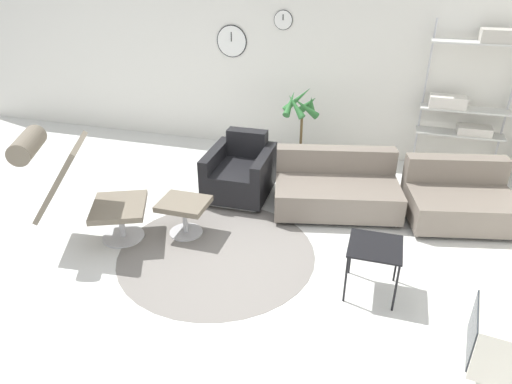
{
  "coord_description": "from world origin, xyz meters",
  "views": [
    {
      "loc": [
        1.4,
        -3.76,
        2.73
      ],
      "look_at": [
        0.22,
        0.2,
        0.55
      ],
      "focal_mm": 32.0,
      "sensor_mm": 36.0,
      "label": 1
    }
  ],
  "objects_px": {
    "lounge_chair": "(71,179)",
    "armchair_red": "(240,174)",
    "ottoman": "(184,209)",
    "couch_low": "(336,190)",
    "crt_television": "(505,344)",
    "couch_second": "(459,201)",
    "potted_plant": "(300,134)",
    "shelf_unit": "(469,92)",
    "side_table": "(375,250)"
  },
  "relations": [
    {
      "from": "armchair_red",
      "to": "ottoman",
      "type": "bearing_deg",
      "value": 72.94
    },
    {
      "from": "shelf_unit",
      "to": "ottoman",
      "type": "bearing_deg",
      "value": -139.8
    },
    {
      "from": "armchair_red",
      "to": "couch_low",
      "type": "xyz_separation_m",
      "value": [
        1.19,
        -0.0,
        -0.04
      ]
    },
    {
      "from": "ottoman",
      "to": "couch_second",
      "type": "bearing_deg",
      "value": 21.98
    },
    {
      "from": "lounge_chair",
      "to": "ottoman",
      "type": "relative_size",
      "value": 2.5
    },
    {
      "from": "lounge_chair",
      "to": "couch_low",
      "type": "xyz_separation_m",
      "value": [
        2.48,
        1.47,
        -0.49
      ]
    },
    {
      "from": "armchair_red",
      "to": "couch_second",
      "type": "height_order",
      "value": "armchair_red"
    },
    {
      "from": "lounge_chair",
      "to": "couch_second",
      "type": "relative_size",
      "value": 0.97
    },
    {
      "from": "couch_low",
      "to": "couch_second",
      "type": "relative_size",
      "value": 1.21
    },
    {
      "from": "couch_second",
      "to": "potted_plant",
      "type": "bearing_deg",
      "value": -36.75
    },
    {
      "from": "armchair_red",
      "to": "couch_second",
      "type": "distance_m",
      "value": 2.56
    },
    {
      "from": "lounge_chair",
      "to": "armchair_red",
      "type": "relative_size",
      "value": 1.43
    },
    {
      "from": "lounge_chair",
      "to": "ottoman",
      "type": "distance_m",
      "value": 1.17
    },
    {
      "from": "ottoman",
      "to": "couch_second",
      "type": "relative_size",
      "value": 0.39
    },
    {
      "from": "ottoman",
      "to": "potted_plant",
      "type": "height_order",
      "value": "potted_plant"
    },
    {
      "from": "lounge_chair",
      "to": "armchair_red",
      "type": "distance_m",
      "value": 2.01
    },
    {
      "from": "armchair_red",
      "to": "couch_low",
      "type": "bearing_deg",
      "value": 178.78
    },
    {
      "from": "armchair_red",
      "to": "shelf_unit",
      "type": "relative_size",
      "value": 0.44
    },
    {
      "from": "side_table",
      "to": "potted_plant",
      "type": "height_order",
      "value": "potted_plant"
    },
    {
      "from": "couch_second",
      "to": "lounge_chair",
      "type": "bearing_deg",
      "value": 9.73
    },
    {
      "from": "couch_second",
      "to": "side_table",
      "type": "relative_size",
      "value": 2.63
    },
    {
      "from": "lounge_chair",
      "to": "ottoman",
      "type": "bearing_deg",
      "value": 90.0
    },
    {
      "from": "side_table",
      "to": "potted_plant",
      "type": "relative_size",
      "value": 0.44
    },
    {
      "from": "crt_television",
      "to": "potted_plant",
      "type": "xyz_separation_m",
      "value": [
        -2.11,
        3.16,
        0.18
      ]
    },
    {
      "from": "side_table",
      "to": "shelf_unit",
      "type": "xyz_separation_m",
      "value": [
        0.91,
        2.87,
        0.7
      ]
    },
    {
      "from": "lounge_chair",
      "to": "potted_plant",
      "type": "height_order",
      "value": "lounge_chair"
    },
    {
      "from": "lounge_chair",
      "to": "armchair_red",
      "type": "bearing_deg",
      "value": 114.82
    },
    {
      "from": "armchair_red",
      "to": "potted_plant",
      "type": "distance_m",
      "value": 1.17
    },
    {
      "from": "lounge_chair",
      "to": "potted_plant",
      "type": "bearing_deg",
      "value": 119.79
    },
    {
      "from": "crt_television",
      "to": "shelf_unit",
      "type": "distance_m",
      "value": 3.67
    },
    {
      "from": "side_table",
      "to": "shelf_unit",
      "type": "distance_m",
      "value": 3.09
    },
    {
      "from": "lounge_chair",
      "to": "couch_low",
      "type": "height_order",
      "value": "lounge_chair"
    },
    {
      "from": "ottoman",
      "to": "crt_television",
      "type": "height_order",
      "value": "crt_television"
    },
    {
      "from": "lounge_chair",
      "to": "side_table",
      "type": "xyz_separation_m",
      "value": [
        2.99,
        0.03,
        -0.29
      ]
    },
    {
      "from": "crt_television",
      "to": "potted_plant",
      "type": "distance_m",
      "value": 3.81
    },
    {
      "from": "crt_television",
      "to": "shelf_unit",
      "type": "bearing_deg",
      "value": 8.24
    },
    {
      "from": "couch_second",
      "to": "potted_plant",
      "type": "height_order",
      "value": "potted_plant"
    },
    {
      "from": "potted_plant",
      "to": "couch_low",
      "type": "bearing_deg",
      "value": -57.53
    },
    {
      "from": "armchair_red",
      "to": "crt_television",
      "type": "bearing_deg",
      "value": 139.84
    },
    {
      "from": "couch_second",
      "to": "shelf_unit",
      "type": "relative_size",
      "value": 0.65
    },
    {
      "from": "side_table",
      "to": "shelf_unit",
      "type": "relative_size",
      "value": 0.25
    },
    {
      "from": "crt_television",
      "to": "shelf_unit",
      "type": "xyz_separation_m",
      "value": [
        -0.03,
        3.58,
        0.82
      ]
    },
    {
      "from": "potted_plant",
      "to": "armchair_red",
      "type": "bearing_deg",
      "value": -117.83
    },
    {
      "from": "ottoman",
      "to": "couch_low",
      "type": "bearing_deg",
      "value": 34.74
    },
    {
      "from": "couch_low",
      "to": "couch_second",
      "type": "height_order",
      "value": "same"
    },
    {
      "from": "lounge_chair",
      "to": "couch_low",
      "type": "bearing_deg",
      "value": 96.75
    },
    {
      "from": "couch_second",
      "to": "crt_television",
      "type": "height_order",
      "value": "couch_second"
    },
    {
      "from": "crt_television",
      "to": "couch_second",
      "type": "bearing_deg",
      "value": 10.07
    },
    {
      "from": "crt_television",
      "to": "potted_plant",
      "type": "relative_size",
      "value": 0.52
    },
    {
      "from": "lounge_chair",
      "to": "armchair_red",
      "type": "height_order",
      "value": "lounge_chair"
    }
  ]
}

